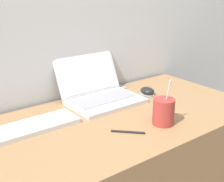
{
  "coord_description": "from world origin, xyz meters",
  "views": [
    {
      "loc": [
        -0.79,
        -0.68,
        1.31
      ],
      "look_at": [
        0.07,
        0.46,
        0.79
      ],
      "focal_mm": 50.0,
      "sensor_mm": 36.0,
      "label": 1
    }
  ],
  "objects_px": {
    "drink_cup": "(164,111)",
    "usb_stick": "(122,87)",
    "computer_mouse": "(147,91)",
    "external_keyboard": "(29,128)",
    "laptop": "(99,91)",
    "pen": "(128,132)"
  },
  "relations": [
    {
      "from": "laptop",
      "to": "usb_stick",
      "type": "height_order",
      "value": "laptop"
    },
    {
      "from": "usb_stick",
      "to": "pen",
      "type": "xyz_separation_m",
      "value": [
        -0.34,
        -0.46,
        0.0
      ]
    },
    {
      "from": "computer_mouse",
      "to": "usb_stick",
      "type": "bearing_deg",
      "value": 102.42
    },
    {
      "from": "computer_mouse",
      "to": "external_keyboard",
      "type": "bearing_deg",
      "value": -178.84
    },
    {
      "from": "laptop",
      "to": "computer_mouse",
      "type": "height_order",
      "value": "laptop"
    },
    {
      "from": "usb_stick",
      "to": "computer_mouse",
      "type": "bearing_deg",
      "value": -77.58
    },
    {
      "from": "drink_cup",
      "to": "pen",
      "type": "bearing_deg",
      "value": 171.42
    },
    {
      "from": "drink_cup",
      "to": "usb_stick",
      "type": "distance_m",
      "value": 0.51
    },
    {
      "from": "computer_mouse",
      "to": "external_keyboard",
      "type": "height_order",
      "value": "computer_mouse"
    },
    {
      "from": "external_keyboard",
      "to": "usb_stick",
      "type": "relative_size",
      "value": 6.96
    },
    {
      "from": "computer_mouse",
      "to": "pen",
      "type": "xyz_separation_m",
      "value": [
        -0.38,
        -0.29,
        -0.01
      ]
    },
    {
      "from": "laptop",
      "to": "drink_cup",
      "type": "height_order",
      "value": "laptop"
    },
    {
      "from": "laptop",
      "to": "external_keyboard",
      "type": "distance_m",
      "value": 0.45
    },
    {
      "from": "drink_cup",
      "to": "computer_mouse",
      "type": "xyz_separation_m",
      "value": [
        0.2,
        0.31,
        -0.04
      ]
    },
    {
      "from": "laptop",
      "to": "pen",
      "type": "relative_size",
      "value": 3.41
    },
    {
      "from": "usb_stick",
      "to": "pen",
      "type": "height_order",
      "value": "pen"
    },
    {
      "from": "drink_cup",
      "to": "usb_stick",
      "type": "height_order",
      "value": "drink_cup"
    },
    {
      "from": "external_keyboard",
      "to": "usb_stick",
      "type": "distance_m",
      "value": 0.68
    },
    {
      "from": "external_keyboard",
      "to": "pen",
      "type": "relative_size",
      "value": 3.91
    },
    {
      "from": "external_keyboard",
      "to": "pen",
      "type": "bearing_deg",
      "value": -40.99
    },
    {
      "from": "laptop",
      "to": "usb_stick",
      "type": "relative_size",
      "value": 6.08
    },
    {
      "from": "laptop",
      "to": "computer_mouse",
      "type": "distance_m",
      "value": 0.27
    }
  ]
}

